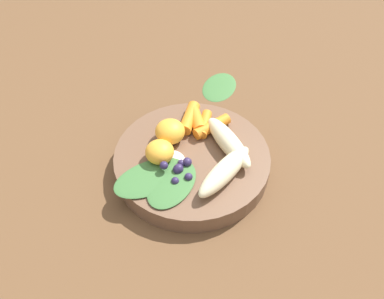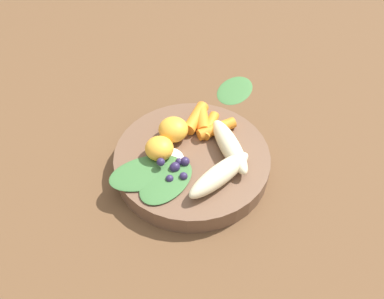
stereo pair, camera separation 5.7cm
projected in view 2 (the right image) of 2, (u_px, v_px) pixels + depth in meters
ground_plane at (192, 168)px, 0.60m from camera, size 2.40×2.40×0.00m
bowl at (192, 161)px, 0.59m from camera, size 0.23×0.23×0.03m
banana_peeled_left at (229, 146)px, 0.57m from camera, size 0.03×0.11×0.03m
banana_peeled_right at (220, 175)px, 0.53m from camera, size 0.11×0.07×0.03m
orange_segment_near at (159, 148)px, 0.56m from camera, size 0.04×0.04×0.03m
orange_segment_far at (173, 129)px, 0.59m from camera, size 0.04×0.04×0.03m
carrot_front at (217, 129)px, 0.60m from camera, size 0.06×0.03×0.02m
carrot_mid_left at (210, 126)px, 0.61m from camera, size 0.04×0.05×0.02m
carrot_mid_right at (202, 120)px, 0.61m from camera, size 0.03×0.05×0.02m
carrot_rear at (196, 118)px, 0.62m from camera, size 0.06×0.06×0.02m
blueberry_pile at (176, 167)px, 0.55m from camera, size 0.05×0.04×0.02m
coconut_shred_patch at (169, 160)px, 0.57m from camera, size 0.05×0.05×0.00m
kale_leaf_left at (147, 172)px, 0.55m from camera, size 0.11×0.06×0.01m
kale_leaf_right at (166, 181)px, 0.54m from camera, size 0.11×0.10×0.01m
kale_leaf_stray at (235, 89)px, 0.73m from camera, size 0.11×0.10×0.01m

